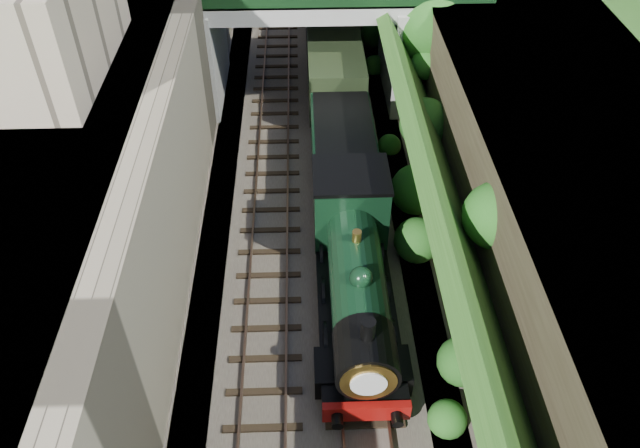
% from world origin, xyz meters
% --- Properties ---
extents(trackbed, '(10.00, 90.00, 0.20)m').
position_xyz_m(trackbed, '(0.00, 20.00, 0.10)').
color(trackbed, '#473F38').
rests_on(trackbed, ground).
extents(retaining_wall, '(1.00, 90.00, 7.00)m').
position_xyz_m(retaining_wall, '(-5.50, 20.00, 3.50)').
color(retaining_wall, '#756B56').
rests_on(retaining_wall, ground).
extents(street_plateau_left, '(6.00, 90.00, 7.00)m').
position_xyz_m(street_plateau_left, '(-9.00, 20.00, 3.50)').
color(street_plateau_left, '#262628').
rests_on(street_plateau_left, ground).
extents(street_plateau_right, '(8.00, 90.00, 6.25)m').
position_xyz_m(street_plateau_right, '(9.50, 20.00, 3.12)').
color(street_plateau_right, '#262628').
rests_on(street_plateau_right, ground).
extents(embankment_slope, '(4.52, 90.00, 6.37)m').
position_xyz_m(embankment_slope, '(5.02, 19.35, 2.80)').
color(embankment_slope, '#1E4714').
rests_on(embankment_slope, ground).
extents(track_left, '(2.50, 90.00, 0.20)m').
position_xyz_m(track_left, '(-2.00, 20.00, 0.25)').
color(track_left, black).
rests_on(track_left, trackbed).
extents(track_right, '(2.50, 90.00, 0.20)m').
position_xyz_m(track_right, '(1.20, 20.00, 0.25)').
color(track_right, black).
rests_on(track_right, trackbed).
extents(road_bridge, '(16.00, 6.40, 7.25)m').
position_xyz_m(road_bridge, '(0.94, 24.00, 4.08)').
color(road_bridge, gray).
rests_on(road_bridge, ground).
extents(building_near, '(4.00, 8.00, 4.00)m').
position_xyz_m(building_near, '(-9.50, 14.00, 9.00)').
color(building_near, gray).
rests_on(building_near, street_plateau_left).
extents(tree, '(3.60, 3.80, 6.60)m').
position_xyz_m(tree, '(5.91, 21.85, 4.65)').
color(tree, black).
rests_on(tree, ground).
extents(locomotive, '(3.10, 10.22, 3.83)m').
position_xyz_m(locomotive, '(1.20, 8.29, 1.89)').
color(locomotive, black).
rests_on(locomotive, trackbed).
extents(tender, '(2.70, 6.00, 3.05)m').
position_xyz_m(tender, '(1.20, 15.65, 1.62)').
color(tender, black).
rests_on(tender, trackbed).
extents(coach_front, '(2.90, 18.00, 3.70)m').
position_xyz_m(coach_front, '(1.20, 28.25, 2.05)').
color(coach_front, black).
rests_on(coach_front, trackbed).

